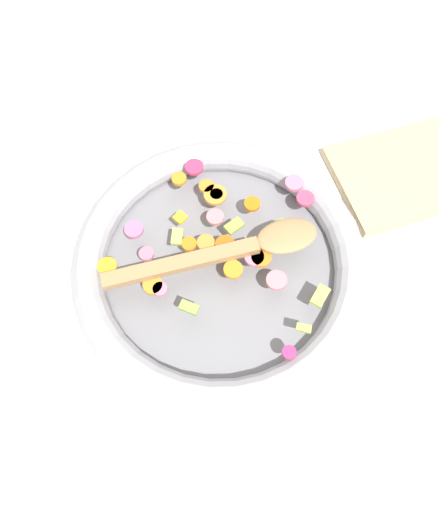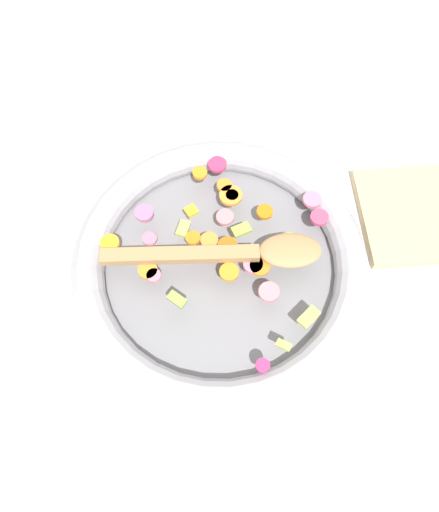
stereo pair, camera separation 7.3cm
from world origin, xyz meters
name	(u,v)px [view 1 (the left image)]	position (x,y,z in m)	size (l,w,h in m)	color
ground_plane	(220,270)	(0.00, 0.00, 0.00)	(4.00, 4.00, 0.00)	silver
skillet	(220,264)	(0.00, 0.00, 0.02)	(0.45, 0.45, 0.05)	slate
chopped_vegetables	(220,236)	(0.01, 0.03, 0.05)	(0.35, 0.36, 0.01)	orange
wooden_spoon	(235,248)	(0.02, 0.00, 0.06)	(0.32, 0.06, 0.01)	#A87F51
cutting_board	(402,174)	(0.34, 0.07, 0.01)	(0.22, 0.18, 0.02)	tan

